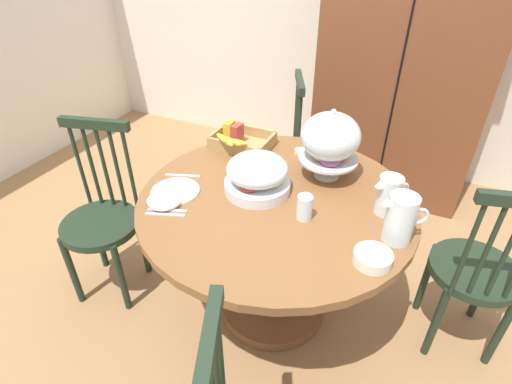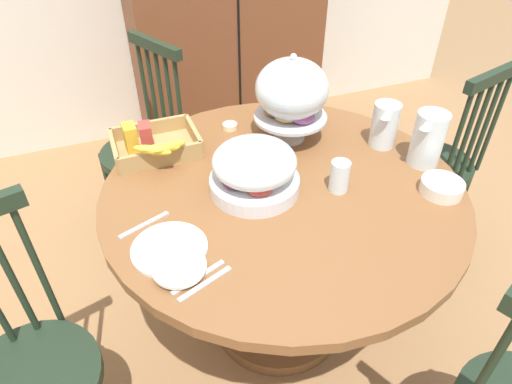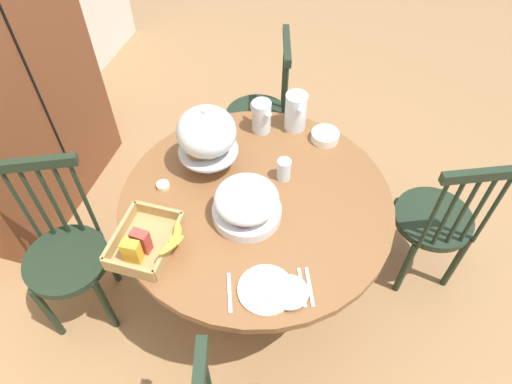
% 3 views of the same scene
% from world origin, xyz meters
% --- Properties ---
extents(ground_plane, '(10.00, 10.00, 0.00)m').
position_xyz_m(ground_plane, '(0.00, 0.00, 0.00)').
color(ground_plane, '#997047').
extents(wooden_armoire, '(1.18, 0.60, 1.96)m').
position_xyz_m(wooden_armoire, '(0.39, 1.50, 0.98)').
color(wooden_armoire, brown).
rests_on(wooden_armoire, ground_plane).
extents(dining_table, '(1.24, 1.24, 0.74)m').
position_xyz_m(dining_table, '(0.10, -0.04, 0.53)').
color(dining_table, brown).
rests_on(dining_table, ground_plane).
extents(windsor_chair_near_window, '(0.42, 0.42, 0.97)m').
position_xyz_m(windsor_chair_near_window, '(0.99, 0.18, 0.45)').
color(windsor_chair_near_window, '#1E2D1E').
rests_on(windsor_chair_near_window, ground_plane).
extents(windsor_chair_by_cabinet, '(0.44, 0.44, 0.97)m').
position_xyz_m(windsor_chair_by_cabinet, '(-0.26, 0.81, 0.45)').
color(windsor_chair_by_cabinet, '#1E2D1E').
rests_on(windsor_chair_by_cabinet, ground_plane).
extents(windsor_chair_facing_door, '(0.42, 0.42, 0.97)m').
position_xyz_m(windsor_chair_facing_door, '(-0.79, -0.26, 0.45)').
color(windsor_chair_facing_door, '#1E2D1E').
rests_on(windsor_chair_facing_door, ground_plane).
extents(pastry_stand_with_dome, '(0.28, 0.28, 0.34)m').
position_xyz_m(pastry_stand_with_dome, '(0.25, 0.23, 0.94)').
color(pastry_stand_with_dome, silver).
rests_on(pastry_stand_with_dome, dining_table).
extents(fruit_platter_covered, '(0.30, 0.30, 0.18)m').
position_xyz_m(fruit_platter_covered, '(-0.00, -0.03, 0.83)').
color(fruit_platter_covered, silver).
rests_on(fruit_platter_covered, dining_table).
extents(orange_juice_pitcher, '(0.14, 0.15, 0.17)m').
position_xyz_m(orange_juice_pitcher, '(0.56, 0.06, 0.82)').
color(orange_juice_pitcher, silver).
rests_on(orange_juice_pitcher, dining_table).
extents(milk_pitcher, '(0.18, 0.11, 0.20)m').
position_xyz_m(milk_pitcher, '(0.63, -0.10, 0.83)').
color(milk_pitcher, silver).
rests_on(milk_pitcher, dining_table).
extents(cereal_basket, '(0.32, 0.30, 0.12)m').
position_xyz_m(cereal_basket, '(-0.27, 0.31, 0.78)').
color(cereal_basket, tan).
rests_on(cereal_basket, dining_table).
extents(china_plate_large, '(0.22, 0.22, 0.01)m').
position_xyz_m(china_plate_large, '(-0.33, -0.20, 0.75)').
color(china_plate_large, white).
rests_on(china_plate_large, dining_table).
extents(china_plate_small, '(0.15, 0.15, 0.01)m').
position_xyz_m(china_plate_small, '(-0.32, -0.29, 0.76)').
color(china_plate_small, white).
rests_on(china_plate_small, china_plate_large).
extents(cereal_bowl, '(0.14, 0.14, 0.04)m').
position_xyz_m(cereal_bowl, '(0.57, -0.27, 0.76)').
color(cereal_bowl, white).
rests_on(cereal_bowl, dining_table).
extents(drinking_glass, '(0.06, 0.06, 0.11)m').
position_xyz_m(drinking_glass, '(0.26, -0.13, 0.80)').
color(drinking_glass, silver).
rests_on(drinking_glass, dining_table).
extents(butter_dish, '(0.06, 0.06, 0.02)m').
position_xyz_m(butter_dish, '(0.06, 0.39, 0.75)').
color(butter_dish, beige).
rests_on(butter_dish, dining_table).
extents(table_knife, '(0.16, 0.07, 0.01)m').
position_xyz_m(table_knife, '(-0.28, -0.33, 0.74)').
color(table_knife, silver).
rests_on(table_knife, dining_table).
extents(dinner_fork, '(0.16, 0.07, 0.01)m').
position_xyz_m(dinner_fork, '(-0.27, -0.36, 0.74)').
color(dinner_fork, silver).
rests_on(dinner_fork, dining_table).
extents(soup_spoon, '(0.16, 0.07, 0.01)m').
position_xyz_m(soup_spoon, '(-0.38, -0.07, 0.74)').
color(soup_spoon, silver).
rests_on(soup_spoon, dining_table).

